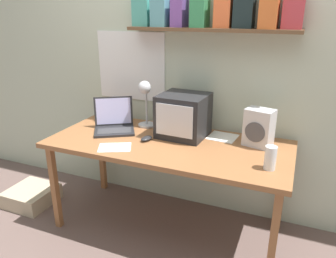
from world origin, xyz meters
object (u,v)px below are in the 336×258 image
at_px(space_heater, 259,128).
at_px(printed_handout, 223,137).
at_px(floor_cushion, 32,196).
at_px(desk_lamp, 145,97).
at_px(juice_glass, 270,159).
at_px(loose_paper_near_laptop, 115,147).
at_px(corner_desk, 168,149).
at_px(laptop, 114,122).
at_px(crt_monitor, 183,115).
at_px(computer_mouse, 147,139).

distance_m(space_heater, printed_handout, 0.30).
relative_size(printed_handout, floor_cushion, 0.59).
xyz_separation_m(desk_lamp, floor_cushion, (-0.97, -0.37, -0.91)).
xyz_separation_m(juice_glass, loose_paper_near_laptop, (-1.03, -0.08, -0.06)).
relative_size(corner_desk, space_heater, 6.56).
xyz_separation_m(laptop, printed_handout, (0.84, 0.17, -0.06)).
relative_size(corner_desk, desk_lamp, 4.49).
distance_m(laptop, space_heater, 1.11).
distance_m(crt_monitor, floor_cushion, 1.57).
distance_m(corner_desk, crt_monitor, 0.28).
relative_size(corner_desk, floor_cushion, 4.65).
height_order(laptop, floor_cushion, laptop).
height_order(space_heater, floor_cushion, space_heater).
bearing_deg(printed_handout, space_heater, -13.07).
height_order(crt_monitor, printed_handout, crt_monitor).
bearing_deg(printed_handout, crt_monitor, -165.07).
relative_size(crt_monitor, printed_handout, 1.62).
height_order(juice_glass, printed_handout, juice_glass).
bearing_deg(computer_mouse, space_heater, 16.04).
distance_m(loose_paper_near_laptop, floor_cushion, 1.16).
height_order(space_heater, computer_mouse, space_heater).
xyz_separation_m(crt_monitor, desk_lamp, (-0.34, 0.05, 0.10)).
bearing_deg(space_heater, floor_cushion, -155.08).
bearing_deg(loose_paper_near_laptop, floor_cushion, 174.77).
height_order(crt_monitor, loose_paper_near_laptop, crt_monitor).
bearing_deg(juice_glass, crt_monitor, 153.81).
relative_size(laptop, juice_glass, 2.70).
height_order(corner_desk, loose_paper_near_laptop, loose_paper_near_laptop).
bearing_deg(loose_paper_near_laptop, juice_glass, 4.28).
xyz_separation_m(space_heater, floor_cushion, (-1.86, -0.33, -0.79)).
xyz_separation_m(printed_handout, floor_cushion, (-1.59, -0.40, -0.66)).
bearing_deg(juice_glass, space_heater, 109.09).
xyz_separation_m(desk_lamp, computer_mouse, (0.13, -0.25, -0.24)).
bearing_deg(floor_cushion, printed_handout, 13.94).
distance_m(corner_desk, computer_mouse, 0.17).
bearing_deg(loose_paper_near_laptop, printed_handout, 36.86).
relative_size(crt_monitor, loose_paper_near_laptop, 1.34).
xyz_separation_m(computer_mouse, floor_cushion, (-1.10, -0.12, -0.67)).
bearing_deg(desk_lamp, crt_monitor, -24.60).
xyz_separation_m(crt_monitor, floor_cushion, (-1.31, -0.32, -0.82)).
bearing_deg(laptop, space_heater, -25.78).
distance_m(laptop, floor_cushion, 1.07).
bearing_deg(crt_monitor, corner_desk, -104.88).
bearing_deg(corner_desk, loose_paper_near_laptop, -141.67).
bearing_deg(loose_paper_near_laptop, desk_lamp, 87.81).
xyz_separation_m(printed_handout, loose_paper_near_laptop, (-0.64, -0.48, 0.00)).
xyz_separation_m(corner_desk, space_heater, (0.61, 0.18, 0.19)).
relative_size(crt_monitor, floor_cushion, 0.97).
relative_size(corner_desk, crt_monitor, 4.81).
xyz_separation_m(crt_monitor, printed_handout, (0.29, 0.08, -0.16)).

